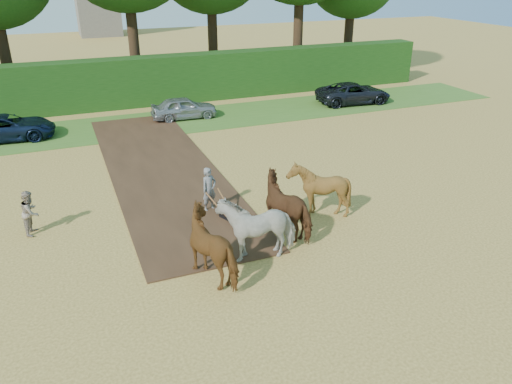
# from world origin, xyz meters

# --- Properties ---
(ground) EXTENTS (120.00, 120.00, 0.00)m
(ground) POSITION_xyz_m (0.00, 0.00, 0.00)
(ground) COLOR gold
(ground) RESTS_ON ground
(earth_strip) EXTENTS (4.50, 17.00, 0.05)m
(earth_strip) POSITION_xyz_m (1.50, 7.00, 0.03)
(earth_strip) COLOR #472D1C
(earth_strip) RESTS_ON ground
(grass_verge) EXTENTS (50.00, 5.00, 0.03)m
(grass_verge) POSITION_xyz_m (0.00, 14.00, 0.01)
(grass_verge) COLOR #38601E
(grass_verge) RESTS_ON ground
(hedgerow) EXTENTS (46.00, 1.60, 3.00)m
(hedgerow) POSITION_xyz_m (0.00, 18.50, 1.50)
(hedgerow) COLOR #14380F
(hedgerow) RESTS_ON ground
(spectator_near) EXTENTS (0.78, 0.89, 1.54)m
(spectator_near) POSITION_xyz_m (-3.72, 2.93, 0.77)
(spectator_near) COLOR tan
(spectator_near) RESTS_ON ground
(plough_team) EXTENTS (6.64, 5.76, 2.01)m
(plough_team) POSITION_xyz_m (3.53, -0.56, 0.99)
(plough_team) COLOR brown
(plough_team) RESTS_ON ground
(parked_cars) EXTENTS (35.63, 3.04, 1.45)m
(parked_cars) POSITION_xyz_m (-1.20, 14.03, 0.68)
(parked_cars) COLOR silver
(parked_cars) RESTS_ON ground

